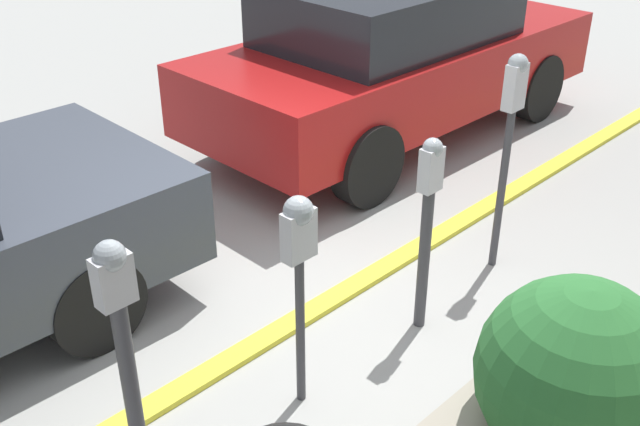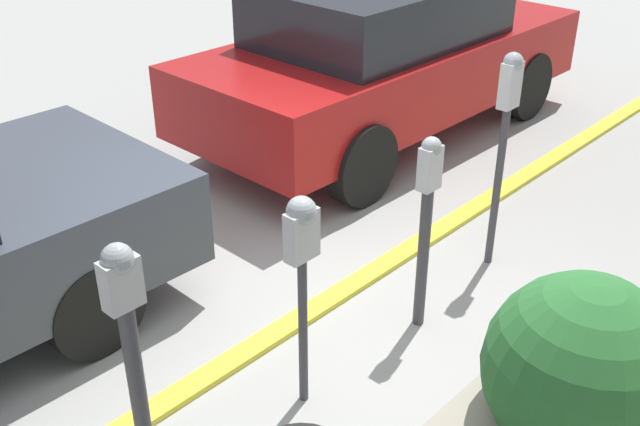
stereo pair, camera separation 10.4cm
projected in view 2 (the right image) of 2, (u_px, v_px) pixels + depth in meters
The scene contains 8 objects.
ground_plane at pixel (304, 329), 4.94m from camera, with size 40.00×40.00×0.00m, color #999993.
curb_strip at pixel (295, 321), 4.98m from camera, with size 19.00×0.16×0.04m.
parking_meter_nearest at pixel (133, 358), 3.19m from camera, with size 0.16×0.14×1.53m.
parking_meter_second at pixel (302, 251), 3.88m from camera, with size 0.19×0.16×1.32m.
parking_meter_middle at pixel (426, 212), 4.60m from camera, with size 0.14×0.12×1.34m.
parking_meter_fourth at pixel (506, 120), 5.12m from camera, with size 0.16×0.14×1.62m.
planter_box at pixel (571, 420), 3.37m from camera, with size 1.13×0.93×1.33m.
parked_car_middle at pixel (386, 55), 7.45m from camera, with size 4.47×1.87×1.59m.
Camera 2 is at (-2.82, -2.78, 3.05)m, focal length 42.00 mm.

